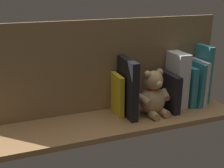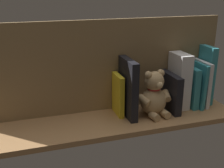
% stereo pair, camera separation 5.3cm
% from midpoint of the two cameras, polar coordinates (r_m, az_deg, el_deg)
% --- Properties ---
extents(ground_plane, '(1.08, 0.26, 0.02)m').
position_cam_midpoint_polar(ground_plane, '(1.20, -1.27, -7.52)').
color(ground_plane, '#A87A4C').
extents(shelf_back_panel, '(1.08, 0.02, 0.40)m').
position_cam_midpoint_polar(shelf_back_panel, '(1.22, -3.03, 3.53)').
color(shelf_back_panel, olive).
rests_on(shelf_back_panel, ground_plane).
extents(book_0, '(0.03, 0.10, 0.27)m').
position_cam_midpoint_polar(book_0, '(1.39, 16.69, 2.00)').
color(book_0, teal).
rests_on(book_0, ground_plane).
extents(book_1, '(0.02, 0.14, 0.21)m').
position_cam_midpoint_polar(book_1, '(1.37, 15.83, 0.45)').
color(book_1, silver).
rests_on(book_1, ground_plane).
extents(book_2, '(0.02, 0.14, 0.20)m').
position_cam_midpoint_polar(book_2, '(1.35, 15.00, 0.22)').
color(book_2, teal).
rests_on(book_2, ground_plane).
extents(book_3, '(0.03, 0.13, 0.18)m').
position_cam_midpoint_polar(book_3, '(1.34, 13.72, -0.23)').
color(book_3, teal).
rests_on(book_3, ground_plane).
extents(dictionary_thick_white, '(0.06, 0.12, 0.25)m').
position_cam_midpoint_polar(dictionary_thick_white, '(1.31, 11.78, 0.86)').
color(dictionary_thick_white, white).
rests_on(dictionary_thick_white, ground_plane).
extents(book_4, '(0.03, 0.16, 0.17)m').
position_cam_midpoint_polar(book_4, '(1.28, 10.11, -1.40)').
color(book_4, black).
rests_on(book_4, ground_plane).
extents(teddy_bear, '(0.16, 0.14, 0.20)m').
position_cam_midpoint_polar(teddy_bear, '(1.22, 7.03, -2.17)').
color(teddy_bear, tan).
rests_on(teddy_bear, ground_plane).
extents(book_5, '(0.03, 0.16, 0.25)m').
position_cam_midpoint_polar(book_5, '(1.18, 1.87, -0.79)').
color(book_5, black).
rests_on(book_5, ground_plane).
extents(book_6, '(0.02, 0.11, 0.18)m').
position_cam_midpoint_polar(book_6, '(1.21, -0.16, -2.14)').
color(book_6, yellow).
rests_on(book_6, ground_plane).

